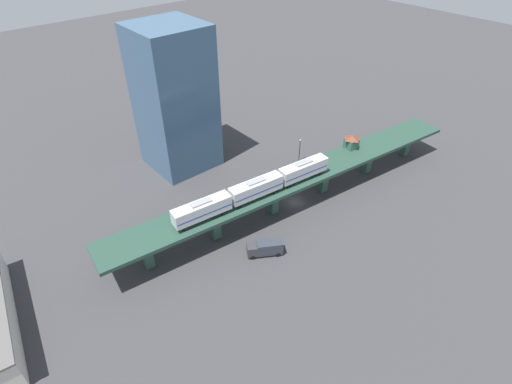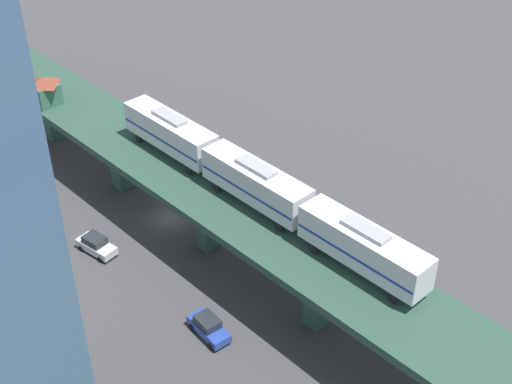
{
  "view_description": "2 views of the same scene",
  "coord_description": "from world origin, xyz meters",
  "views": [
    {
      "loc": [
        -50.13,
        55.47,
        59.6
      ],
      "look_at": [
        0.12,
        12.26,
        9.0
      ],
      "focal_mm": 28.0,
      "sensor_mm": 36.0,
      "label": 1
    },
    {
      "loc": [
        41.56,
        46.11,
        46.68
      ],
      "look_at": [
        0.12,
        12.26,
        9.0
      ],
      "focal_mm": 50.0,
      "sensor_mm": 36.0,
      "label": 2
    }
  ],
  "objects": [
    {
      "name": "elevated_viaduct",
      "position": [
        -0.02,
        -0.17,
        6.45
      ],
      "size": [
        19.74,
        92.33,
        7.5
      ],
      "color": "#244135",
      "rests_on": "ground"
    },
    {
      "name": "signal_hut",
      "position": [
        0.03,
        -19.11,
        9.3
      ],
      "size": [
        3.59,
        3.59,
        3.4
      ],
      "color": "#33604C",
      "rests_on": "elevated_viaduct"
    },
    {
      "name": "street_car_silver",
      "position": [
        8.66,
        -1.64,
        0.94
      ],
      "size": [
        2.05,
        4.45,
        1.89
      ],
      "color": "#B7BABF",
      "rests_on": "ground"
    },
    {
      "name": "subway_train",
      "position": [
        0.12,
        12.26,
        10.04
      ],
      "size": [
        7.4,
        37.26,
        4.45
      ],
      "color": "silver",
      "rests_on": "elevated_viaduct"
    },
    {
      "name": "street_car_blue",
      "position": [
        9.87,
        14.82,
        0.94
      ],
      "size": [
        2.7,
        4.68,
        1.89
      ],
      "color": "#233D93",
      "rests_on": "ground"
    },
    {
      "name": "ground_plane",
      "position": [
        0.0,
        0.0,
        0.0
      ],
      "size": [
        400.0,
        400.0,
        0.0
      ],
      "primitive_type": "plane",
      "color": "#38383A"
    },
    {
      "name": "delivery_truck",
      "position": [
        -8.06,
        16.77,
        1.76
      ],
      "size": [
        5.69,
        7.31,
        3.2
      ],
      "color": "#333338",
      "rests_on": "ground"
    }
  ]
}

